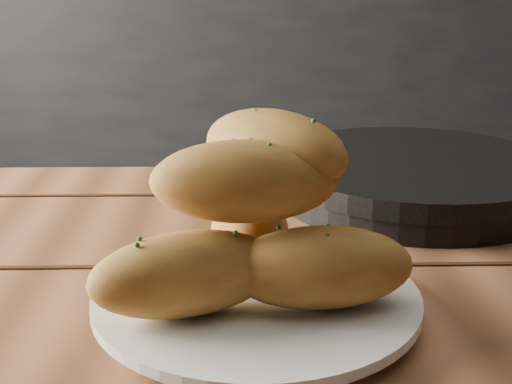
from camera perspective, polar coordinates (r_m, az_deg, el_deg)
counter at (r=2.77m, az=9.33°, el=6.17°), size 2.80×0.60×0.90m
plate at (r=0.54m, az=0.04°, el=-8.80°), size 0.24×0.24×0.02m
bread_rolls at (r=0.52m, az=-0.11°, el=-2.36°), size 0.24×0.20×0.13m
skillet at (r=0.82m, az=12.63°, el=1.20°), size 0.44×0.32×0.05m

